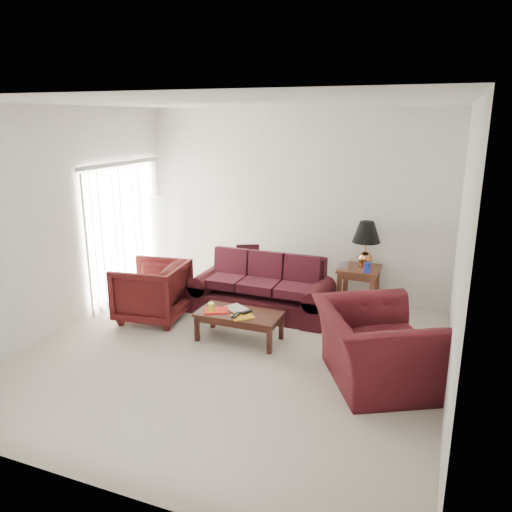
{
  "coord_description": "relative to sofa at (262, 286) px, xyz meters",
  "views": [
    {
      "loc": [
        2.37,
        -5.13,
        2.85
      ],
      "look_at": [
        0.0,
        0.85,
        1.05
      ],
      "focal_mm": 35.0,
      "sensor_mm": 36.0,
      "label": 1
    }
  ],
  "objects": [
    {
      "name": "picture_frame",
      "position": [
        1.15,
        0.91,
        0.32
      ],
      "size": [
        0.17,
        0.2,
        0.06
      ],
      "primitive_type": "cube",
      "rotation": [
        1.36,
        0.0,
        0.13
      ],
      "color": "white",
      "rests_on": "end_table"
    },
    {
      "name": "armchair_left",
      "position": [
        -1.39,
        -0.79,
        0.0
      ],
      "size": [
        1.04,
        1.02,
        0.85
      ],
      "primitive_type": "imported",
      "rotation": [
        0.0,
        0.0,
        -1.44
      ],
      "color": "#3C0D0E",
      "rests_on": "ground"
    },
    {
      "name": "floor",
      "position": [
        0.14,
        -1.42,
        -0.42
      ],
      "size": [
        5.0,
        5.0,
        0.0
      ],
      "primitive_type": "plane",
      "color": "beige",
      "rests_on": "ground"
    },
    {
      "name": "blinds",
      "position": [
        -2.28,
        -0.12,
        0.66
      ],
      "size": [
        0.1,
        2.0,
        2.16
      ],
      "primitive_type": "cube",
      "color": "silver",
      "rests_on": "ground"
    },
    {
      "name": "remote_a",
      "position": [
        0.09,
        -1.15,
        -0.01
      ],
      "size": [
        0.06,
        0.19,
        0.02
      ],
      "primitive_type": "cube",
      "rotation": [
        0.0,
        0.0,
        -0.05
      ],
      "color": "black",
      "rests_on": "coffee_table"
    },
    {
      "name": "clock",
      "position": [
        1.1,
        0.55,
        0.3
      ],
      "size": [
        0.15,
        0.07,
        0.15
      ],
      "primitive_type": "cube",
      "rotation": [
        0.0,
        0.0,
        0.15
      ],
      "color": "silver",
      "rests_on": "end_table"
    },
    {
      "name": "throw_pillow",
      "position": [
        -0.5,
        0.68,
        0.24
      ],
      "size": [
        0.42,
        0.32,
        0.39
      ],
      "primitive_type": "cube",
      "rotation": [
        -0.21,
        0.0,
        0.42
      ],
      "color": "black",
      "rests_on": "sofa"
    },
    {
      "name": "floor_lamp",
      "position": [
        -2.12,
        0.56,
        0.36
      ],
      "size": [
        0.32,
        0.32,
        1.57
      ],
      "primitive_type": null,
      "rotation": [
        0.0,
        0.0,
        -0.28
      ],
      "color": "white",
      "rests_on": "ground"
    },
    {
      "name": "end_table",
      "position": [
        1.3,
        0.73,
        -0.1
      ],
      "size": [
        0.6,
        0.6,
        0.65
      ],
      "primitive_type": null,
      "rotation": [
        0.0,
        0.0,
        -0.0
      ],
      "color": "#5D2B20",
      "rests_on": "ground"
    },
    {
      "name": "remote_b",
      "position": [
        0.18,
        -1.01,
        -0.01
      ],
      "size": [
        0.11,
        0.15,
        0.02
      ],
      "primitive_type": "cube",
      "rotation": [
        0.0,
        0.0,
        -0.48
      ],
      "color": "black",
      "rests_on": "coffee_table"
    },
    {
      "name": "coffee_table",
      "position": [
        0.07,
        -0.99,
        -0.23
      ],
      "size": [
        1.16,
        0.69,
        0.39
      ],
      "primitive_type": null,
      "rotation": [
        0.0,
        0.0,
        -0.13
      ],
      "color": "black",
      "rests_on": "ground"
    },
    {
      "name": "sofa",
      "position": [
        0.0,
        0.0,
        0.0
      ],
      "size": [
        2.11,
        0.99,
        0.84
      ],
      "primitive_type": null,
      "rotation": [
        0.0,
        0.0,
        -0.05
      ],
      "color": "black",
      "rests_on": "ground"
    },
    {
      "name": "magazine_white",
      "position": [
        -0.02,
        -0.89,
        -0.03
      ],
      "size": [
        0.36,
        0.34,
        0.02
      ],
      "primitive_type": "cube",
      "rotation": [
        0.0,
        0.0,
        -0.55
      ],
      "color": "silver",
      "rests_on": "coffee_table"
    },
    {
      "name": "armchair_right",
      "position": [
        1.88,
        -1.43,
        0.0
      ],
      "size": [
        1.63,
        1.7,
        0.85
      ],
      "primitive_type": "imported",
      "rotation": [
        0.0,
        0.0,
        2.07
      ],
      "color": "#3D0E13",
      "rests_on": "ground"
    },
    {
      "name": "yellow_glass",
      "position": [
        -0.27,
        -1.13,
        0.03
      ],
      "size": [
        0.09,
        0.09,
        0.13
      ],
      "primitive_type": "cylinder",
      "rotation": [
        0.0,
        0.0,
        0.21
      ],
      "color": "yellow",
      "rests_on": "coffee_table"
    },
    {
      "name": "magazine_red",
      "position": [
        -0.23,
        -1.06,
        -0.03
      ],
      "size": [
        0.38,
        0.34,
        0.02
      ],
      "primitive_type": "cube",
      "rotation": [
        0.0,
        0.0,
        0.43
      ],
      "color": "red",
      "rests_on": "coffee_table"
    },
    {
      "name": "magazine_orange",
      "position": [
        0.17,
        -1.12,
        -0.03
      ],
      "size": [
        0.34,
        0.34,
        0.02
      ],
      "primitive_type": "cube",
      "rotation": [
        0.0,
        0.0,
        0.74
      ],
      "color": "orange",
      "rests_on": "coffee_table"
    },
    {
      "name": "blue_canister",
      "position": [
        1.45,
        0.52,
        0.3
      ],
      "size": [
        0.12,
        0.12,
        0.15
      ],
      "primitive_type": "cylinder",
      "rotation": [
        0.0,
        0.0,
        -0.3
      ],
      "color": "#1930A6",
      "rests_on": "end_table"
    },
    {
      "name": "table_lamp",
      "position": [
        1.37,
        0.8,
        0.58
      ],
      "size": [
        0.53,
        0.53,
        0.7
      ],
      "primitive_type": null,
      "rotation": [
        0.0,
        0.0,
        -0.3
      ],
      "color": "#C4793D",
      "rests_on": "end_table"
    }
  ]
}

